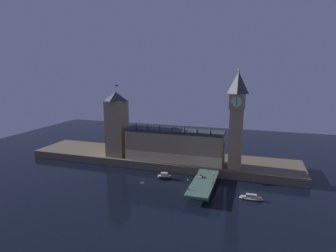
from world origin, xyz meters
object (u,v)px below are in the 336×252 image
object	(u,v)px
boat_upstream	(164,176)
boat_downstream	(251,198)
victoria_tower	(117,124)
street_lamp_mid	(214,177)
clock_tower	(237,117)
pedestrian_mid_walk	(212,183)
street_lamp_near	(188,183)
car_northbound_lead	(201,176)
pedestrian_far_rail	(197,174)
pedestrian_near_rail	(188,189)

from	to	relation	value
boat_upstream	boat_downstream	world-z (taller)	boat_upstream
victoria_tower	street_lamp_mid	size ratio (longest dim) A/B	8.81
clock_tower	street_lamp_mid	size ratio (longest dim) A/B	10.54
pedestrian_mid_walk	street_lamp_mid	distance (m)	4.29
street_lamp_near	street_lamp_mid	world-z (taller)	street_lamp_mid
car_northbound_lead	street_lamp_mid	bearing A→B (deg)	-36.63
street_lamp_mid	boat_downstream	distance (m)	25.06
victoria_tower	boat_upstream	bearing A→B (deg)	-25.39
clock_tower	car_northbound_lead	world-z (taller)	clock_tower
pedestrian_mid_walk	boat_downstream	distance (m)	24.13
street_lamp_near	street_lamp_mid	size ratio (longest dim) A/B	0.96
car_northbound_lead	pedestrian_mid_walk	distance (m)	13.49
pedestrian_far_rail	street_lamp_near	bearing A→B (deg)	-90.91
pedestrian_near_rail	pedestrian_mid_walk	size ratio (longest dim) A/B	0.94
victoria_tower	boat_upstream	world-z (taller)	victoria_tower
car_northbound_lead	street_lamp_mid	world-z (taller)	street_lamp_mid
pedestrian_mid_walk	pedestrian_far_rail	distance (m)	18.00
boat_upstream	street_lamp_near	bearing A→B (deg)	-47.51
victoria_tower	car_northbound_lead	xyz separation A→B (m)	(75.22, -26.75, -26.05)
car_northbound_lead	clock_tower	bearing A→B (deg)	50.66
pedestrian_mid_walk	clock_tower	bearing A→B (deg)	72.81
car_northbound_lead	boat_downstream	size ratio (longest dim) A/B	0.28
boat_downstream	car_northbound_lead	bearing A→B (deg)	159.73
clock_tower	pedestrian_near_rail	bearing A→B (deg)	-116.03
pedestrian_near_rail	street_lamp_near	xyz separation A→B (m)	(-0.40, 0.62, 3.09)
victoria_tower	car_northbound_lead	bearing A→B (deg)	-19.58
pedestrian_mid_walk	pedestrian_far_rail	size ratio (longest dim) A/B	1.04
clock_tower	street_lamp_near	world-z (taller)	clock_tower
victoria_tower	car_northbound_lead	size ratio (longest dim) A/B	15.10
car_northbound_lead	boat_downstream	world-z (taller)	car_northbound_lead
victoria_tower	pedestrian_far_rail	size ratio (longest dim) A/B	33.54
street_lamp_near	victoria_tower	bearing A→B (deg)	145.93
pedestrian_near_rail	boat_downstream	xyz separation A→B (m)	(35.57, 10.40, -5.35)
street_lamp_near	pedestrian_far_rail	bearing A→B (deg)	89.09
street_lamp_near	pedestrian_near_rail	bearing A→B (deg)	-57.29
victoria_tower	boat_upstream	size ratio (longest dim) A/B	5.48
pedestrian_mid_walk	boat_downstream	world-z (taller)	pedestrian_mid_walk
pedestrian_near_rail	boat_upstream	world-z (taller)	pedestrian_near_rail
car_northbound_lead	street_lamp_mid	distance (m)	12.35
pedestrian_mid_walk	street_lamp_near	bearing A→B (deg)	-136.63
pedestrian_far_rail	boat_downstream	size ratio (longest dim) A/B	0.13
clock_tower	street_lamp_mid	distance (m)	46.50
victoria_tower	pedestrian_mid_walk	size ratio (longest dim) A/B	32.14
pedestrian_mid_walk	pedestrian_far_rail	world-z (taller)	pedestrian_mid_walk
boat_upstream	boat_downstream	size ratio (longest dim) A/B	0.77
pedestrian_near_rail	boat_downstream	world-z (taller)	pedestrian_near_rail
clock_tower	boat_downstream	xyz separation A→B (m)	(12.96, -35.89, -41.80)
pedestrian_near_rail	street_lamp_mid	xyz separation A→B (m)	(12.55, 15.34, 3.23)
pedestrian_near_rail	street_lamp_mid	size ratio (longest dim) A/B	0.26
clock_tower	pedestrian_mid_walk	size ratio (longest dim) A/B	38.46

